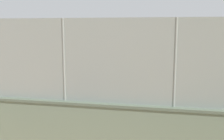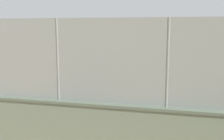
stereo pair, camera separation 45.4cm
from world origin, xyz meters
The scene contains 8 objects.
ground_plane centered at (0.00, 0.00, 0.00)m, with size 260.00×260.00×0.00m, color tan.
perimeter_wall centered at (-0.43, 9.14, 0.70)m, with size 25.25×1.28×1.39m.
fence_panel_on_wall centered at (-0.43, 9.14, 2.57)m, with size 24.80×0.90×2.36m.
player_near_wall_returning centered at (0.05, -1.25, 1.01)m, with size 0.74×1.08×1.70m.
player_crossing_court centered at (5.88, -1.48, 0.97)m, with size 1.13×0.82×1.65m.
player_at_service_line centered at (5.46, 1.66, 0.86)m, with size 0.69×1.16×1.48m.
sports_ball centered at (0.49, 1.01, 0.09)m, with size 0.17×0.17×0.17m, color orange.
courtside_bench centered at (4.04, 7.46, 0.46)m, with size 1.61×0.43×0.87m.
Camera 2 is at (-0.89, 16.15, 3.48)m, focal length 42.81 mm.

